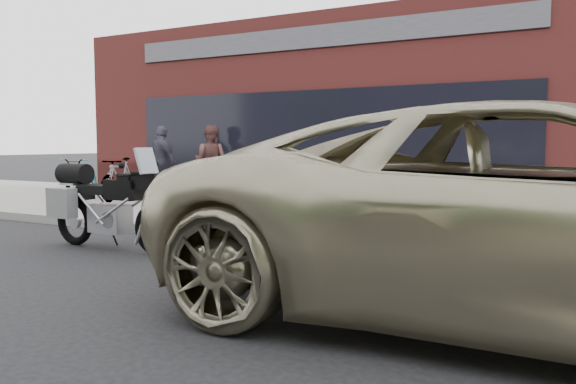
{
  "coord_description": "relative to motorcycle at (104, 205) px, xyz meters",
  "views": [
    {
      "loc": [
        3.76,
        -2.85,
        1.47
      ],
      "look_at": [
        0.38,
        3.43,
        0.85
      ],
      "focal_mm": 35.0,
      "sensor_mm": 36.0,
      "label": 1
    }
  ],
  "objects": [
    {
      "name": "ground",
      "position": [
        2.15,
        -2.73,
        -0.61
      ],
      "size": [
        120.0,
        120.0,
        0.0
      ],
      "primitive_type": "plane",
      "color": "black",
      "rests_on": "ground"
    },
    {
      "name": "cafe_patron_right",
      "position": [
        -3.35,
        5.09,
        0.41
      ],
      "size": [
        1.1,
        0.69,
        1.75
      ],
      "primitive_type": "imported",
      "rotation": [
        0.0,
        0.0,
        2.86
      ],
      "color": "#363544",
      "rests_on": "near_sidewalk"
    },
    {
      "name": "sandwich_sign",
      "position": [
        0.3,
        3.84,
        -0.03
      ],
      "size": [
        0.64,
        0.61,
        0.86
      ],
      "rotation": [
        0.0,
        0.0,
        0.25
      ],
      "color": "silver",
      "rests_on": "near_sidewalk"
    },
    {
      "name": "bicycle_rear",
      "position": [
        -3.51,
        3.84,
        0.03
      ],
      "size": [
        0.85,
        1.71,
        0.99
      ],
      "primitive_type": "imported",
      "rotation": [
        0.0,
        0.0,
        0.24
      ],
      "color": "gray",
      "rests_on": "near_sidewalk"
    },
    {
      "name": "minivan",
      "position": [
        5.68,
        -0.67,
        0.29
      ],
      "size": [
        6.56,
        3.15,
        1.8
      ],
      "primitive_type": "imported",
      "rotation": [
        0.0,
        0.0,
        1.59
      ],
      "color": "#B1A88A",
      "rests_on": "ground"
    },
    {
      "name": "bicycle_front",
      "position": [
        -4.48,
        3.61,
        0.03
      ],
      "size": [
        1.46,
        1.94,
        0.98
      ],
      "primitive_type": "imported",
      "rotation": [
        0.0,
        0.0,
        0.5
      ],
      "color": "gray",
      "rests_on": "near_sidewalk"
    },
    {
      "name": "storefront",
      "position": [
        0.15,
        11.25,
        1.64
      ],
      "size": [
        14.0,
        10.07,
        4.5
      ],
      "color": "#521C1A",
      "rests_on": "ground"
    },
    {
      "name": "near_sidewalk",
      "position": [
        2.15,
        4.27,
        -0.54
      ],
      "size": [
        44.0,
        6.0,
        0.15
      ],
      "primitive_type": "cube",
      "color": "gray",
      "rests_on": "ground"
    },
    {
      "name": "cafe_patron_left",
      "position": [
        -2.35,
        5.72,
        0.42
      ],
      "size": [
        0.98,
        0.84,
        1.76
      ],
      "primitive_type": "imported",
      "rotation": [
        0.0,
        0.0,
        3.37
      ],
      "color": "#482A26",
      "rests_on": "near_sidewalk"
    },
    {
      "name": "motorcycle",
      "position": [
        0.0,
        0.0,
        0.0
      ],
      "size": [
        2.25,
        0.72,
        1.42
      ],
      "rotation": [
        0.0,
        0.0,
        -0.03
      ],
      "color": "black",
      "rests_on": "ground"
    },
    {
      "name": "cafe_table",
      "position": [
        -2.96,
        5.38,
        -0.07
      ],
      "size": [
        0.75,
        0.75,
        0.43
      ],
      "color": "black",
      "rests_on": "near_sidewalk"
    }
  ]
}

